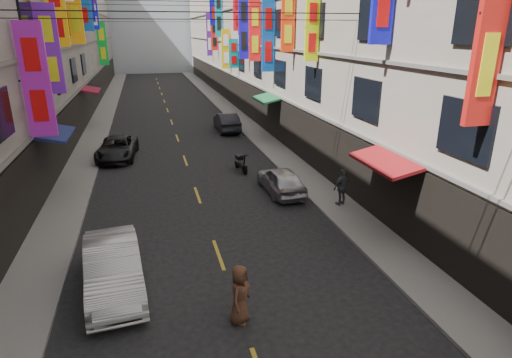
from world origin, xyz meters
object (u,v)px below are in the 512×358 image
scooter_far_right (241,163)px  car_right_far (227,122)px  car_left_mid (113,268)px  car_left_far (117,148)px  pedestrian_rfar (342,187)px  pedestrian_crossing (240,294)px  car_right_mid (281,180)px

scooter_far_right → car_right_far: bearing=-103.5°
scooter_far_right → car_left_mid: 12.23m
car_left_mid → car_left_far: bearing=86.5°
pedestrian_rfar → car_right_far: bearing=-102.1°
pedestrian_crossing → car_left_mid: bearing=87.4°
pedestrian_rfar → car_right_mid: bearing=-68.2°
car_left_mid → car_right_mid: size_ratio=1.19×
scooter_far_right → pedestrian_crossing: (-2.90, -12.93, 0.41)m
car_left_far → car_left_mid: bearing=-82.1°
car_left_far → car_right_mid: size_ratio=1.22×
pedestrian_rfar → car_left_mid: bearing=4.8°
car_right_mid → car_left_far: bearing=-48.0°
car_right_mid → pedestrian_crossing: pedestrian_crossing is taller
car_right_mid → car_right_far: 14.08m
car_right_mid → pedestrian_crossing: 9.96m
scooter_far_right → pedestrian_rfar: (3.24, -6.24, 0.52)m
scooter_far_right → pedestrian_crossing: bearing=70.3°
car_left_mid → pedestrian_crossing: (3.39, -2.44, 0.10)m
car_left_far → car_right_mid: car_right_mid is taller
car_left_mid → pedestrian_rfar: (9.52, 4.25, 0.21)m
car_left_far → car_right_far: car_right_far is taller
car_right_mid → pedestrian_rfar: (2.09, -2.40, 0.31)m
car_right_mid → pedestrian_rfar: 3.19m
car_left_far → car_right_mid: (8.00, -8.21, 0.00)m
pedestrian_crossing → car_right_mid: bearing=9.3°
car_left_mid → car_left_far: size_ratio=0.97×
scooter_far_right → car_right_mid: size_ratio=0.47×
pedestrian_rfar → scooter_far_right: bearing=-81.8°
car_left_mid → car_left_far: car_left_mid is taller
car_left_far → car_right_far: size_ratio=1.08×
scooter_far_right → pedestrian_rfar: 7.05m
car_right_far → pedestrian_rfar: (2.09, -16.48, 0.24)m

